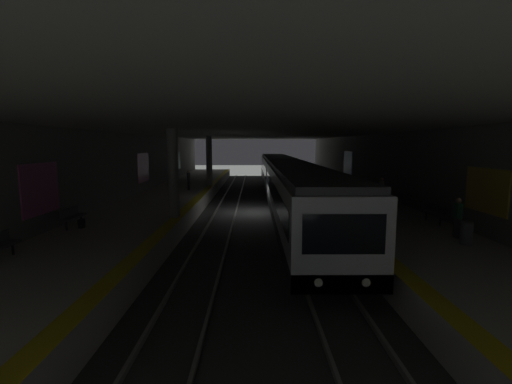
{
  "coord_description": "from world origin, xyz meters",
  "views": [
    {
      "loc": [
        -25.16,
        0.21,
        4.78
      ],
      "look_at": [
        3.0,
        0.03,
        1.08
      ],
      "focal_mm": 25.22,
      "sensor_mm": 36.0,
      "label": 1
    }
  ],
  "objects_px": {
    "person_standing_far": "(381,189)",
    "metro_train": "(284,180)",
    "bench_left_far": "(371,188)",
    "trash_bin": "(466,233)",
    "bench_left_mid": "(396,197)",
    "person_boarding": "(305,171)",
    "person_walking_mid": "(457,216)",
    "person_waiting_near": "(189,179)",
    "suitcase_rolling": "(382,196)",
    "pillar_near": "(173,173)",
    "bench_left_near": "(435,212)",
    "backpack_on_floor": "(82,224)",
    "bench_right_mid": "(72,216)",
    "pillar_far": "(209,161)"
  },
  "relations": [
    {
      "from": "person_standing_far",
      "to": "metro_train",
      "type": "bearing_deg",
      "value": 48.08
    },
    {
      "from": "bench_left_far",
      "to": "trash_bin",
      "type": "distance_m",
      "value": 13.37
    },
    {
      "from": "bench_left_mid",
      "to": "person_boarding",
      "type": "distance_m",
      "value": 16.78
    },
    {
      "from": "person_walking_mid",
      "to": "trash_bin",
      "type": "bearing_deg",
      "value": 169.28
    },
    {
      "from": "person_boarding",
      "to": "trash_bin",
      "type": "xyz_separation_m",
      "value": [
        -25.1,
        -2.57,
        -0.49
      ]
    },
    {
      "from": "metro_train",
      "to": "person_waiting_near",
      "type": "relative_size",
      "value": 22.63
    },
    {
      "from": "bench_left_mid",
      "to": "trash_bin",
      "type": "xyz_separation_m",
      "value": [
        -8.65,
        0.73,
        -0.1
      ]
    },
    {
      "from": "bench_left_mid",
      "to": "person_walking_mid",
      "type": "height_order",
      "value": "person_walking_mid"
    },
    {
      "from": "person_walking_mid",
      "to": "suitcase_rolling",
      "type": "xyz_separation_m",
      "value": [
        9.65,
        -0.41,
        -0.52
      ]
    },
    {
      "from": "bench_left_mid",
      "to": "bench_left_far",
      "type": "xyz_separation_m",
      "value": [
        4.7,
        0.0,
        0.0
      ]
    },
    {
      "from": "pillar_near",
      "to": "person_walking_mid",
      "type": "height_order",
      "value": "pillar_near"
    },
    {
      "from": "metro_train",
      "to": "bench_left_mid",
      "type": "height_order",
      "value": "metro_train"
    },
    {
      "from": "bench_left_near",
      "to": "suitcase_rolling",
      "type": "height_order",
      "value": "suitcase_rolling"
    },
    {
      "from": "person_waiting_near",
      "to": "backpack_on_floor",
      "type": "bearing_deg",
      "value": 170.09
    },
    {
      "from": "bench_right_mid",
      "to": "bench_left_near",
      "type": "bearing_deg",
      "value": -87.34
    },
    {
      "from": "bench_left_near",
      "to": "bench_left_mid",
      "type": "distance_m",
      "value": 4.82
    },
    {
      "from": "person_standing_far",
      "to": "person_boarding",
      "type": "xyz_separation_m",
      "value": [
        15.36,
        2.76,
        0.01
      ]
    },
    {
      "from": "bench_left_near",
      "to": "person_standing_far",
      "type": "height_order",
      "value": "person_standing_far"
    },
    {
      "from": "metro_train",
      "to": "bench_left_mid",
      "type": "relative_size",
      "value": 22.05
    },
    {
      "from": "pillar_far",
      "to": "person_boarding",
      "type": "xyz_separation_m",
      "value": [
        4.84,
        -9.58,
        -1.36
      ]
    },
    {
      "from": "person_standing_far",
      "to": "trash_bin",
      "type": "relative_size",
      "value": 1.95
    },
    {
      "from": "pillar_near",
      "to": "trash_bin",
      "type": "xyz_separation_m",
      "value": [
        -5.27,
        -12.15,
        -1.85
      ]
    },
    {
      "from": "trash_bin",
      "to": "pillar_near",
      "type": "bearing_deg",
      "value": 66.57
    },
    {
      "from": "metro_train",
      "to": "person_boarding",
      "type": "xyz_separation_m",
      "value": [
        10.15,
        -3.03,
        -0.06
      ]
    },
    {
      "from": "bench_left_near",
      "to": "backpack_on_floor",
      "type": "relative_size",
      "value": 4.25
    },
    {
      "from": "person_waiting_near",
      "to": "person_standing_far",
      "type": "height_order",
      "value": "same"
    },
    {
      "from": "bench_left_mid",
      "to": "suitcase_rolling",
      "type": "height_order",
      "value": "suitcase_rolling"
    },
    {
      "from": "pillar_near",
      "to": "metro_train",
      "type": "bearing_deg",
      "value": -34.08
    },
    {
      "from": "suitcase_rolling",
      "to": "bench_left_near",
      "type": "bearing_deg",
      "value": -178.88
    },
    {
      "from": "bench_left_near",
      "to": "pillar_far",
      "type": "bearing_deg",
      "value": 38.11
    },
    {
      "from": "metro_train",
      "to": "person_waiting_near",
      "type": "height_order",
      "value": "metro_train"
    },
    {
      "from": "pillar_near",
      "to": "person_boarding",
      "type": "distance_m",
      "value": 22.07
    },
    {
      "from": "pillar_near",
      "to": "trash_bin",
      "type": "distance_m",
      "value": 13.37
    },
    {
      "from": "pillar_near",
      "to": "suitcase_rolling",
      "type": "distance_m",
      "value": 13.97
    },
    {
      "from": "person_boarding",
      "to": "bench_left_far",
      "type": "bearing_deg",
      "value": -164.31
    },
    {
      "from": "metro_train",
      "to": "bench_left_far",
      "type": "xyz_separation_m",
      "value": [
        -1.6,
        -6.33,
        -0.45
      ]
    },
    {
      "from": "pillar_far",
      "to": "bench_left_mid",
      "type": "relative_size",
      "value": 2.68
    },
    {
      "from": "bench_left_mid",
      "to": "bench_right_mid",
      "type": "relative_size",
      "value": 1.0
    },
    {
      "from": "bench_left_mid",
      "to": "suitcase_rolling",
      "type": "bearing_deg",
      "value": 3.83
    },
    {
      "from": "bench_left_far",
      "to": "bench_right_mid",
      "type": "xyz_separation_m",
      "value": [
        -10.32,
        17.07,
        0.0
      ]
    },
    {
      "from": "metro_train",
      "to": "bench_left_near",
      "type": "height_order",
      "value": "metro_train"
    },
    {
      "from": "bench_left_near",
      "to": "suitcase_rolling",
      "type": "distance_m",
      "value": 6.82
    },
    {
      "from": "bench_left_mid",
      "to": "person_boarding",
      "type": "bearing_deg",
      "value": 11.34
    },
    {
      "from": "suitcase_rolling",
      "to": "trash_bin",
      "type": "bearing_deg",
      "value": 176.77
    },
    {
      "from": "backpack_on_floor",
      "to": "trash_bin",
      "type": "bearing_deg",
      "value": -100.13
    },
    {
      "from": "person_boarding",
      "to": "backpack_on_floor",
      "type": "bearing_deg",
      "value": 149.26
    },
    {
      "from": "person_waiting_near",
      "to": "bench_left_mid",
      "type": "bearing_deg",
      "value": -119.15
    },
    {
      "from": "metro_train",
      "to": "suitcase_rolling",
      "type": "xyz_separation_m",
      "value": [
        -4.3,
        -6.2,
        -0.62
      ]
    },
    {
      "from": "trash_bin",
      "to": "person_walking_mid",
      "type": "bearing_deg",
      "value": -10.72
    },
    {
      "from": "bench_left_mid",
      "to": "trash_bin",
      "type": "distance_m",
      "value": 8.68
    }
  ]
}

